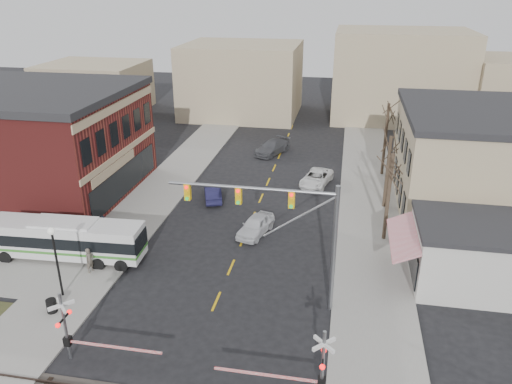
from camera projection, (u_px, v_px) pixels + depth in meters
ground at (208, 322)px, 28.80m from camera, size 160.00×160.00×0.00m
sidewalk_west at (168, 182)px, 48.45m from camera, size 5.00×60.00×0.12m
sidewalk_east at (368, 196)px, 45.29m from camera, size 5.00×60.00×0.12m
awning_shop at (479, 254)px, 31.62m from camera, size 9.74×6.20×4.30m
tree_east_a at (388, 197)px, 36.53m from camera, size 0.28×0.28×6.75m
tree_east_b at (387, 172)px, 42.00m from camera, size 0.28×0.28×6.30m
tree_east_c at (385, 140)px, 49.03m from camera, size 0.28×0.28×7.20m
transit_bus at (66, 239)px, 34.69m from camera, size 10.99×2.91×2.80m
traffic_signal_mast at (288, 220)px, 28.11m from camera, size 9.71×0.30×8.00m
rr_crossing_west at (73, 328)px, 25.20m from camera, size 5.60×1.36×4.00m
rr_crossing_east at (313, 366)px, 22.71m from camera, size 5.60×1.36×4.00m
street_lamp at (54, 248)px, 29.75m from camera, size 0.44×0.44×4.69m
trash_bin at (52, 306)px, 29.32m from camera, size 0.60×0.60×0.83m
car_a at (256, 225)px, 38.50m from camera, size 2.77×4.54×1.45m
car_b at (213, 193)px, 44.55m from camera, size 2.62×4.29×1.33m
car_c at (316, 178)px, 47.77m from camera, size 3.32×5.30×1.37m
car_d at (272, 147)px, 56.38m from camera, size 4.05×5.62×1.51m
pedestrian_near at (90, 260)px, 33.18m from camera, size 0.57×0.72×1.75m
pedestrian_far at (104, 225)px, 38.06m from camera, size 0.95×0.98×1.59m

